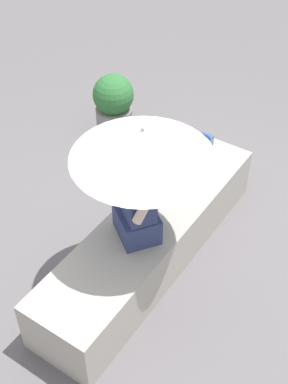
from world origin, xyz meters
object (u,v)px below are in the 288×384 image
Objects in this scene: planter_near at (114,108)px; parasol at (143,144)px; person_seated at (136,196)px; handbag_black at (198,153)px.

parasol is at bearing -136.88° from planter_near.
person_seated is at bearing 99.45° from parasol.
handbag_black is at bearing -108.15° from planter_near.
person_seated is 3.06× the size of handbag_black.
handbag_black is 0.38× the size of planter_near.
handbag_black is at bearing 4.59° from parasol.
parasol reaches higher than planter_near.
handbag_black is at bearing 1.51° from person_seated.
person_seated is at bearing -178.49° from handbag_black.
parasol is at bearing -175.41° from handbag_black.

